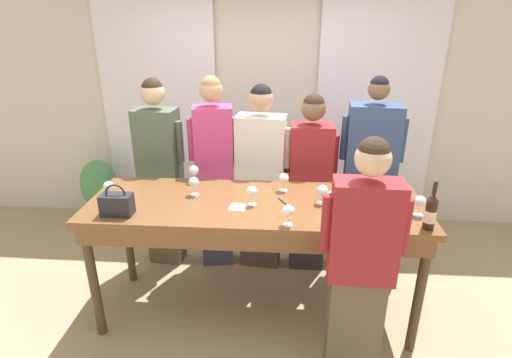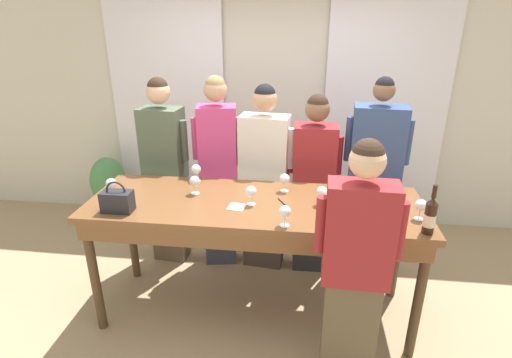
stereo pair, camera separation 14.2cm
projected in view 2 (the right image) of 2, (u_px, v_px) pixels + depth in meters
The scene contains 27 objects.
ground_plane at pixel (255, 309), 3.37m from camera, with size 18.00×18.00×0.00m, color tan.
wall_back at pixel (274, 102), 4.47m from camera, with size 12.00×0.06×2.80m.
curtain_panel_left at pixel (169, 106), 4.56m from camera, with size 1.29×0.03×2.69m.
curtain_panel_right at pixel (385, 111), 4.30m from camera, with size 1.29×0.03×2.69m.
tasting_bar at pixel (254, 215), 3.00m from camera, with size 2.50×0.83×1.01m.
wine_bottle at pixel (430, 216), 2.51m from camera, with size 0.08×0.08×0.33m.
handbag at pixel (117, 201), 2.81m from camera, with size 0.22×0.12×0.23m.
wine_glass_front_left at pixel (285, 179), 3.13m from camera, with size 0.08×0.08×0.15m.
wine_glass_front_mid at pixel (421, 206), 2.69m from camera, with size 0.08×0.08×0.15m.
wine_glass_front_right at pixel (351, 202), 2.74m from camera, with size 0.08×0.08×0.15m.
wine_glass_center_left at pixel (285, 212), 2.61m from camera, with size 0.08×0.08×0.15m.
wine_glass_center_mid at pixel (363, 200), 2.78m from camera, with size 0.08×0.08×0.15m.
wine_glass_center_right at pixel (330, 198), 2.80m from camera, with size 0.08×0.08×0.15m.
wine_glass_back_left at pixel (251, 192), 2.90m from camera, with size 0.08×0.08×0.15m.
wine_glass_back_mid at pixel (111, 184), 3.04m from camera, with size 0.08×0.08×0.15m.
wine_glass_back_right at pixel (196, 170), 3.32m from camera, with size 0.08×0.08×0.15m.
wine_glass_near_host at pixel (195, 182), 3.08m from camera, with size 0.08×0.08×0.15m.
wine_glass_by_bottle at pixel (322, 192), 2.90m from camera, with size 0.08×0.08×0.15m.
napkin at pixel (237, 207), 2.90m from camera, with size 0.14×0.14×0.00m.
pen at pixel (282, 202), 2.97m from camera, with size 0.07×0.12×0.01m.
guest_olive_jacket at pixel (165, 171), 3.77m from camera, with size 0.49×0.28×1.81m.
guest_pink_top at pixel (218, 171), 3.71m from camera, with size 0.46×0.29×1.83m.
guest_cream_sweater at pixel (264, 178), 3.68m from camera, with size 0.55×0.29×1.77m.
guest_striped_shirt at pixel (313, 184), 3.64m from camera, with size 0.49×0.27×1.70m.
guest_navy_coat at pixel (373, 181), 3.56m from camera, with size 0.56×0.31×1.85m.
host_pouring at pixel (355, 269), 2.40m from camera, with size 0.51×0.22×1.70m.
potted_plant at pixel (109, 186), 4.65m from camera, with size 0.40×0.40×0.81m.
Camera 2 is at (0.33, -2.68, 2.30)m, focal length 28.00 mm.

